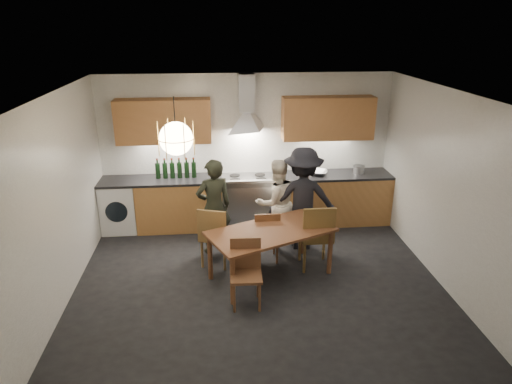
{
  "coord_description": "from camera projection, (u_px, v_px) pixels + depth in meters",
  "views": [
    {
      "loc": [
        -0.54,
        -5.44,
        3.42
      ],
      "look_at": [
        -0.0,
        0.4,
        1.2
      ],
      "focal_mm": 32.0,
      "sensor_mm": 36.0,
      "label": 1
    }
  ],
  "objects": [
    {
      "name": "room_shell",
      "position": [
        259.0,
        165.0,
        5.72
      ],
      "size": [
        5.02,
        4.52,
        2.61
      ],
      "color": "white",
      "rests_on": "ground"
    },
    {
      "name": "wine_bottles",
      "position": [
        176.0,
        168.0,
        7.7
      ],
      "size": [
        0.69,
        0.08,
        0.34
      ],
      "color": "black",
      "rests_on": "counter_run"
    },
    {
      "name": "ground",
      "position": [
        259.0,
        283.0,
        6.32
      ],
      "size": [
        5.0,
        5.0,
        0.0
      ],
      "primitive_type": "plane",
      "color": "black",
      "rests_on": "ground"
    },
    {
      "name": "person_right",
      "position": [
        303.0,
        199.0,
        7.08
      ],
      "size": [
        1.1,
        0.7,
        1.63
      ],
      "primitive_type": "imported",
      "rotation": [
        0.0,
        0.0,
        3.05
      ],
      "color": "black",
      "rests_on": "ground"
    },
    {
      "name": "range_stove",
      "position": [
        248.0,
        201.0,
        7.97
      ],
      "size": [
        0.9,
        0.6,
        0.92
      ],
      "color": "silver",
      "rests_on": "ground"
    },
    {
      "name": "pendant_lamp",
      "position": [
        176.0,
        139.0,
        5.4
      ],
      "size": [
        0.43,
        0.43,
        0.7
      ],
      "color": "black",
      "rests_on": "ground"
    },
    {
      "name": "chair_back_right",
      "position": [
        317.0,
        233.0,
        6.48
      ],
      "size": [
        0.45,
        0.45,
        1.01
      ],
      "rotation": [
        0.0,
        0.0,
        3.14
      ],
      "color": "brown",
      "rests_on": "ground"
    },
    {
      "name": "chair_back_left",
      "position": [
        214.0,
        233.0,
        6.58
      ],
      "size": [
        0.53,
        0.53,
        0.93
      ],
      "rotation": [
        0.0,
        0.0,
        2.83
      ],
      "color": "brown",
      "rests_on": "ground"
    },
    {
      "name": "counter_run",
      "position": [
        249.0,
        201.0,
        7.98
      ],
      "size": [
        5.0,
        0.62,
        0.9
      ],
      "color": "tan",
      "rests_on": "ground"
    },
    {
      "name": "person_mid",
      "position": [
        276.0,
        203.0,
        7.19
      ],
      "size": [
        0.82,
        0.71,
        1.43
      ],
      "primitive_type": "imported",
      "rotation": [
        0.0,
        0.0,
        3.43
      ],
      "color": "white",
      "rests_on": "ground"
    },
    {
      "name": "dining_table",
      "position": [
        271.0,
        236.0,
        6.28
      ],
      "size": [
        1.89,
        1.47,
        0.72
      ],
      "rotation": [
        0.0,
        0.0,
        0.42
      ],
      "color": "brown",
      "rests_on": "ground"
    },
    {
      "name": "stock_pot",
      "position": [
        359.0,
        170.0,
        7.96
      ],
      "size": [
        0.19,
        0.19,
        0.13
      ],
      "primitive_type": "cylinder",
      "rotation": [
        0.0,
        0.0,
        -0.02
      ],
      "color": "silver",
      "rests_on": "counter_run"
    },
    {
      "name": "chair_back_mid",
      "position": [
        267.0,
        233.0,
        6.71
      ],
      "size": [
        0.38,
        0.38,
        0.82
      ],
      "rotation": [
        0.0,
        0.0,
        3.16
      ],
      "color": "brown",
      "rests_on": "ground"
    },
    {
      "name": "person_left",
      "position": [
        214.0,
        207.0,
        6.94
      ],
      "size": [
        0.63,
        0.51,
        1.5
      ],
      "primitive_type": "imported",
      "rotation": [
        0.0,
        0.0,
        3.46
      ],
      "color": "black",
      "rests_on": "ground"
    },
    {
      "name": "mixing_bowl",
      "position": [
        318.0,
        173.0,
        7.89
      ],
      "size": [
        0.39,
        0.39,
        0.08
      ],
      "primitive_type": "imported",
      "rotation": [
        0.0,
        0.0,
        -0.27
      ],
      "color": "silver",
      "rests_on": "counter_run"
    },
    {
      "name": "wall_fixtures",
      "position": [
        247.0,
        119.0,
        7.58
      ],
      "size": [
        4.3,
        0.54,
        1.1
      ],
      "color": "#C6854C",
      "rests_on": "ground"
    },
    {
      "name": "chair_front",
      "position": [
        246.0,
        267.0,
        5.75
      ],
      "size": [
        0.4,
        0.4,
        0.86
      ],
      "rotation": [
        0.0,
        0.0,
        -0.03
      ],
      "color": "brown",
      "rests_on": "ground"
    }
  ]
}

